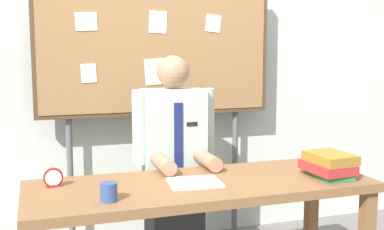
% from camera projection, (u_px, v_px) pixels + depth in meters
% --- Properties ---
extents(back_wall, '(6.40, 0.08, 2.70)m').
position_uv_depth(back_wall, '(151.00, 67.00, 3.64)').
color(back_wall, silver).
rests_on(back_wall, ground_plane).
extents(desk, '(1.89, 0.68, 0.76)m').
position_uv_depth(desk, '(201.00, 198.00, 2.63)').
color(desk, brown).
rests_on(desk, ground_plane).
extents(person, '(0.55, 0.56, 1.44)m').
position_uv_depth(person, '(174.00, 173.00, 3.14)').
color(person, '#2D2D33').
rests_on(person, ground_plane).
extents(bulletin_board, '(1.73, 0.09, 1.97)m').
position_uv_depth(bulletin_board, '(157.00, 52.00, 3.43)').
color(bulletin_board, '#4C3823').
rests_on(bulletin_board, ground_plane).
extents(book_stack, '(0.23, 0.30, 0.14)m').
position_uv_depth(book_stack, '(329.00, 165.00, 2.71)').
color(book_stack, '#337F47').
rests_on(book_stack, desk).
extents(open_notebook, '(0.30, 0.26, 0.01)m').
position_uv_depth(open_notebook, '(195.00, 182.00, 2.59)').
color(open_notebook, white).
rests_on(open_notebook, desk).
extents(desk_clock, '(0.10, 0.04, 0.10)m').
position_uv_depth(desk_clock, '(53.00, 178.00, 2.52)').
color(desk_clock, maroon).
rests_on(desk_clock, desk).
extents(coffee_mug, '(0.08, 0.08, 0.09)m').
position_uv_depth(coffee_mug, '(109.00, 192.00, 2.27)').
color(coffee_mug, '#334C8C').
rests_on(coffee_mug, desk).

